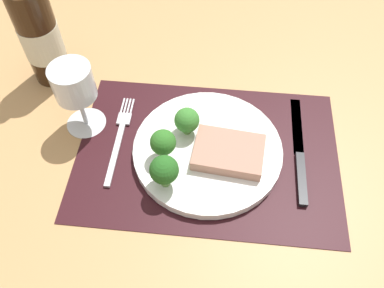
% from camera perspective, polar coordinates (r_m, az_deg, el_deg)
% --- Properties ---
extents(ground_plane, '(1.40, 1.10, 0.03)m').
position_cam_1_polar(ground_plane, '(0.71, 2.16, -2.06)').
color(ground_plane, tan).
extents(placemat, '(0.45, 0.31, 0.00)m').
position_cam_1_polar(placemat, '(0.69, 2.21, -1.30)').
color(placemat, black).
rests_on(placemat, ground_plane).
extents(plate, '(0.25, 0.25, 0.02)m').
position_cam_1_polar(plate, '(0.68, 2.23, -0.85)').
color(plate, white).
rests_on(plate, placemat).
extents(steak, '(0.12, 0.09, 0.02)m').
position_cam_1_polar(steak, '(0.66, 5.24, -1.17)').
color(steak, tan).
rests_on(steak, plate).
extents(broccoli_near_fork, '(0.04, 0.04, 0.06)m').
position_cam_1_polar(broccoli_near_fork, '(0.64, -4.15, 0.19)').
color(broccoli_near_fork, '#6B994C').
rests_on(broccoli_near_fork, plate).
extents(broccoli_back_left, '(0.05, 0.05, 0.06)m').
position_cam_1_polar(broccoli_back_left, '(0.61, -4.00, -3.77)').
color(broccoli_back_left, '#5B8942').
rests_on(broccoli_back_left, plate).
extents(broccoli_front_edge, '(0.04, 0.04, 0.05)m').
position_cam_1_polar(broccoli_front_edge, '(0.67, -0.73, 3.40)').
color(broccoli_front_edge, '#6B994C').
rests_on(broccoli_front_edge, plate).
extents(fork, '(0.02, 0.19, 0.01)m').
position_cam_1_polar(fork, '(0.72, -10.35, 0.86)').
color(fork, silver).
rests_on(fork, placemat).
extents(knife, '(0.02, 0.23, 0.01)m').
position_cam_1_polar(knife, '(0.71, 15.13, -1.74)').
color(knife, black).
rests_on(knife, placemat).
extents(wine_bottle, '(0.07, 0.07, 0.28)m').
position_cam_1_polar(wine_bottle, '(0.80, -20.96, 14.44)').
color(wine_bottle, '#331E0F').
rests_on(wine_bottle, ground_plane).
extents(wine_glass, '(0.07, 0.07, 0.14)m').
position_cam_1_polar(wine_glass, '(0.69, -16.46, 7.83)').
color(wine_glass, silver).
rests_on(wine_glass, ground_plane).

